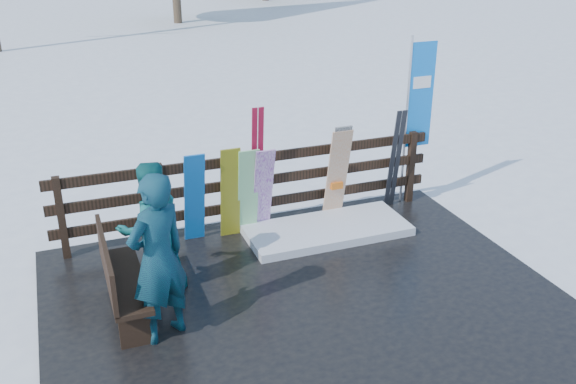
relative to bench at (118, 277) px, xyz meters
name	(u,v)px	position (x,y,z in m)	size (l,w,h in m)	color
ground	(310,310)	(2.09, -0.54, -0.60)	(700.00, 700.00, 0.00)	white
deck	(310,308)	(2.09, -0.54, -0.56)	(6.00, 5.00, 0.08)	black
fence	(252,185)	(2.09, 1.66, 0.14)	(5.60, 0.10, 1.15)	black
snow_patch	(327,230)	(3.01, 1.06, -0.46)	(2.31, 1.00, 0.12)	white
bench	(118,277)	(0.00, 0.00, 0.00)	(0.41, 1.50, 0.97)	black
snowboard_0	(194,198)	(1.20, 1.44, 0.16)	(0.28, 0.03, 1.39)	blue
snowboard_1	(248,192)	(1.96, 1.44, 0.14)	(0.29, 0.03, 1.32)	white
snowboard_2	(230,193)	(1.70, 1.44, 0.16)	(0.27, 0.03, 1.36)	#FFF220
snowboard_3	(263,190)	(2.18, 1.44, 0.13)	(0.27, 0.03, 1.33)	white
snowboard_4	(337,173)	(3.32, 1.44, 0.23)	(0.27, 0.03, 1.53)	black
snowboard_5	(337,175)	(3.32, 1.44, 0.20)	(0.31, 0.03, 1.46)	silver
ski_pair_a	(257,170)	(2.12, 1.51, 0.41)	(0.16, 0.21, 1.86)	maroon
ski_pair_b	(395,160)	(4.31, 1.51, 0.28)	(0.17, 0.24, 1.60)	black
rental_flag	(417,102)	(4.74, 1.71, 1.09)	(0.45, 0.04, 2.60)	silver
person_front	(158,259)	(0.38, -0.52, 0.43)	(0.69, 0.45, 1.89)	#104E54
person_back	(151,228)	(0.46, 0.45, 0.31)	(0.80, 0.63, 1.65)	#115C5E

